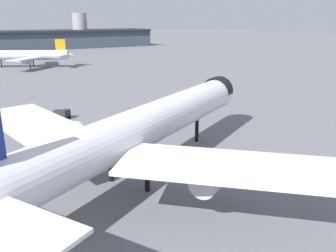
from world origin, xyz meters
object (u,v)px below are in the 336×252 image
Objects in this scene: airliner_near_gate at (138,130)px; baggage_cart_trailing at (162,106)px; baggage_tug_wing at (62,114)px; airliner_far_taxiway at (27,55)px; traffic_cone_near_nose at (129,111)px.

airliner_near_gate is 34.00m from baggage_cart_trailing.
baggage_tug_wing is (4.16, 32.27, -5.35)m from airliner_near_gate.
airliner_far_taxiway reaches higher than baggage_tug_wing.
traffic_cone_near_nose is at bearing 38.25° from airliner_near_gate.
airliner_near_gate is at bearing 114.93° from airliner_far_taxiway.
traffic_cone_near_nose is (16.97, 27.90, -6.00)m from airliner_near_gate.
baggage_cart_trailing is at bearing 44.37° from baggage_tug_wing.
baggage_cart_trailing is at bearing 26.21° from airliner_near_gate.
airliner_near_gate is at bearing -30.39° from baggage_tug_wing.
airliner_near_gate reaches higher than baggage_cart_trailing.
airliner_far_taxiway is 88.68m from baggage_cart_trailing.
airliner_near_gate is 32.97m from baggage_tug_wing.
baggage_tug_wing is 1.43× the size of baggage_cart_trailing.
airliner_near_gate is 83.40× the size of traffic_cone_near_nose.
airliner_far_taxiway is at bearing 57.16° from airliner_near_gate.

